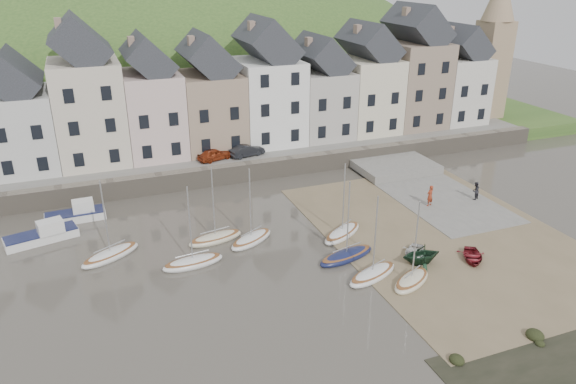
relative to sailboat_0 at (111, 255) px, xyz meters
name	(u,v)px	position (x,y,z in m)	size (l,w,h in m)	color
ground	(318,260)	(14.06, -5.74, -0.26)	(160.00, 160.00, 0.00)	#423C33
quay_land	(212,132)	(14.06, 26.26, 0.49)	(90.00, 30.00, 1.50)	#305120
quay_street	(238,154)	(14.06, 14.76, 1.29)	(70.00, 7.00, 0.10)	slate
seawall	(248,171)	(14.06, 11.26, 0.64)	(70.00, 1.20, 1.80)	slate
beach	(444,234)	(25.06, -5.74, -0.23)	(18.00, 26.00, 0.06)	brown
slipway	(428,191)	(29.06, 2.26, -0.20)	(8.00, 18.00, 0.12)	slate
hillside	(153,194)	(9.06, 54.26, -18.25)	(134.40, 84.00, 84.00)	#305120
townhouse_terrace	(243,91)	(15.82, 18.26, 7.06)	(61.05, 8.00, 13.93)	silver
church_spire	(494,41)	(48.61, 18.26, 10.79)	(4.00, 4.00, 18.00)	#997F60
sailboat_0	(111,255)	(0.00, 0.00, 0.00)	(4.86, 3.64, 6.32)	silver
sailboat_1	(193,262)	(5.41, -3.25, 0.00)	(4.58, 1.93, 6.32)	silver
sailboat_2	(215,238)	(7.81, -0.23, 0.00)	(4.64, 2.31, 6.32)	beige
sailboat_3	(251,239)	(10.36, -1.42, 0.00)	(4.40, 3.42, 6.32)	silver
sailboat_4	(342,233)	(17.41, -3.01, 0.00)	(4.66, 3.68, 6.32)	silver
sailboat_5	(346,256)	(16.08, -6.35, 0.00)	(5.04, 2.63, 6.32)	#151B42
sailboat_6	(373,274)	(16.60, -9.30, 0.00)	(4.71, 3.00, 6.32)	silver
sailboat_7	(412,280)	(18.65, -10.95, 0.01)	(4.05, 3.17, 6.32)	beige
motorboat_0	(44,234)	(-4.62, 4.59, 0.32)	(5.57, 2.94, 1.70)	silver
motorboat_2	(77,214)	(-2.09, 7.63, 0.32)	(4.86, 1.91, 1.70)	silver
rowboat_white	(414,253)	(20.78, -8.01, 0.09)	(2.04, 2.86, 0.59)	silver
rowboat_green	(421,254)	(20.69, -8.97, 0.56)	(2.48, 2.88, 1.52)	#16321F
rowboat_red	(472,256)	(24.48, -9.92, 0.09)	(2.01, 2.82, 0.58)	maroon
person_red	(430,196)	(27.10, -0.77, 0.81)	(0.70, 0.46, 1.91)	maroon
person_dark	(475,191)	(31.77, -1.09, 0.69)	(0.81, 0.63, 1.67)	black
car_left	(215,154)	(11.33, 13.76, 1.94)	(1.42, 3.54, 1.21)	maroon
car_right	(247,150)	(14.74, 13.76, 1.95)	(1.29, 3.69, 1.21)	black
shore_rocks	(563,362)	(21.95, -20.63, -0.19)	(14.00, 6.01, 0.64)	black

